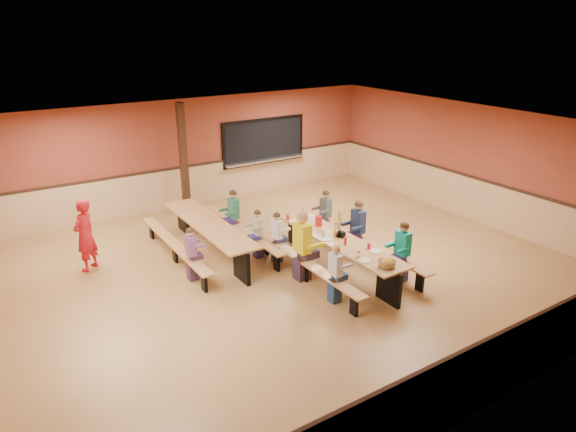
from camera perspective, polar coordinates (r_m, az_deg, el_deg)
ground at (r=10.87m, az=-1.25°, el=-6.21°), size 12.00×12.00×0.00m
room_envelope at (r=10.57m, az=-1.28°, el=-2.88°), size 12.04×10.04×3.02m
kitchen_pass_through at (r=15.66m, az=-2.69°, el=8.09°), size 2.78×0.28×1.38m
structural_post at (r=13.99m, az=-11.53°, el=6.18°), size 0.18×0.18×3.00m
cafeteria_table_main at (r=10.74m, az=5.56°, el=-3.55°), size 1.91×3.70×0.74m
cafeteria_table_second at (r=11.62m, az=-8.78°, el=-1.75°), size 1.91×3.70×0.74m
seated_child_white_left at (r=9.57m, az=5.28°, el=-6.45°), size 0.34×0.28×1.14m
seated_adult_yellow at (r=10.29m, az=1.59°, el=-3.35°), size 0.49×0.40×1.46m
seated_child_grey_left at (r=11.10m, az=-1.24°, el=-2.41°), size 0.33×0.27×1.12m
seated_child_teal_right at (r=10.52m, az=12.57°, el=-3.92°), size 0.39×0.32×1.25m
seated_child_navy_right at (r=11.43m, az=7.76°, el=-1.46°), size 0.41×0.33×1.29m
seated_child_char_right at (r=12.31m, az=4.17°, el=0.12°), size 0.36×0.30×1.19m
seated_child_purple_sec at (r=10.49m, az=-10.68°, el=-4.23°), size 0.33×0.27×1.12m
seated_child_green_sec at (r=12.24m, az=-6.04°, el=0.03°), size 0.38×0.31×1.24m
seated_child_tan_sec at (r=11.32m, az=-3.38°, el=-2.03°), size 0.32×0.26×1.10m
standing_woman at (r=11.46m, az=-21.62°, el=-1.97°), size 0.68×0.66×1.57m
punch_pitcher at (r=11.24m, az=3.43°, el=-0.55°), size 0.16×0.16×0.22m
chip_bowl at (r=9.56m, az=10.93°, el=-5.16°), size 0.32×0.32×0.15m
napkin_dispenser at (r=10.70m, az=6.00°, el=-2.04°), size 0.10×0.14×0.13m
condiment_mustard at (r=10.68m, az=5.24°, el=-1.93°), size 0.06×0.06×0.17m
condiment_ketchup at (r=10.34m, az=6.39°, el=-2.77°), size 0.06×0.06×0.17m
table_paddle at (r=10.74m, az=5.69°, el=-1.52°), size 0.16×0.16×0.56m
place_settings at (r=10.63m, az=5.61°, el=-2.23°), size 0.65×3.30×0.11m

